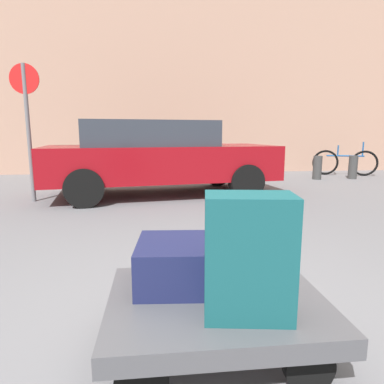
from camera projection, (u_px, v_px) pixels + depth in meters
The scene contains 11 objects.
ground_plane at pixel (216, 355), 1.81m from camera, with size 60.00×60.00×0.00m, color slate.
building_facade_brick at pixel (228, 31), 10.30m from camera, with size 24.00×1.20×8.67m, color tan.
luggage_cart at pixel (216, 309), 1.77m from camera, with size 1.13×0.87×0.34m.
suitcase_navy_front_left at pixel (186, 263), 1.89m from camera, with size 0.54×0.46×0.25m, color #191E47.
suitcase_teal_rear_left at pixel (249, 256), 1.53m from camera, with size 0.40×0.24×0.58m, color #144C51.
parked_car at pixel (159, 156), 6.46m from camera, with size 4.52×2.41×1.42m.
bicycle_leaning at pixel (345, 162), 9.57m from camera, with size 1.66×0.69×0.96m.
bollard_kerb_near at pixel (262, 168), 8.59m from camera, with size 0.22×0.22×0.61m, color #383838.
bollard_kerb_mid at pixel (317, 168), 8.75m from camera, with size 0.22×0.22×0.61m, color #383838.
bollard_kerb_far at pixel (353, 167), 8.85m from camera, with size 0.22×0.22×0.61m, color #383838.
no_parking_sign at pixel (27, 118), 5.68m from camera, with size 0.50×0.07×2.34m.
Camera 1 is at (-0.30, -1.61, 1.18)m, focal length 31.20 mm.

